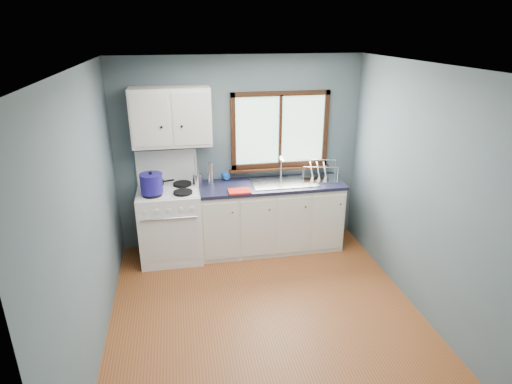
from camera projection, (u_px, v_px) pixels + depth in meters
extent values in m
cube|color=brown|center=(267.00, 319.00, 4.42)|extent=(3.20, 3.60, 0.02)
cube|color=white|center=(270.00, 66.00, 3.51)|extent=(3.20, 3.60, 0.02)
cube|color=#4E5E63|center=(240.00, 154.00, 5.63)|extent=(3.20, 0.02, 2.50)
cube|color=#4E5E63|center=(339.00, 337.00, 2.31)|extent=(3.20, 0.02, 2.50)
cube|color=#4E5E63|center=(86.00, 220.00, 3.69)|extent=(0.02, 3.60, 2.50)
cube|color=#4E5E63|center=(427.00, 195.00, 4.24)|extent=(0.02, 3.60, 2.50)
cube|color=white|center=(171.00, 225.00, 5.43)|extent=(0.76, 0.65, 0.92)
cube|color=white|center=(167.00, 166.00, 5.47)|extent=(0.76, 0.05, 0.44)
cube|color=silver|center=(168.00, 191.00, 5.27)|extent=(0.72, 0.59, 0.01)
cylinder|color=black|center=(152.00, 194.00, 5.09)|extent=(0.23, 0.23, 0.03)
cylinder|color=black|center=(183.00, 192.00, 5.15)|extent=(0.23, 0.23, 0.03)
cylinder|color=black|center=(153.00, 186.00, 5.36)|extent=(0.23, 0.23, 0.03)
cylinder|color=black|center=(182.00, 184.00, 5.43)|extent=(0.23, 0.23, 0.03)
cylinder|color=silver|center=(169.00, 219.00, 5.03)|extent=(0.66, 0.02, 0.02)
cube|color=silver|center=(171.00, 240.00, 5.16)|extent=(0.66, 0.01, 0.55)
cube|color=silver|center=(270.00, 217.00, 5.69)|extent=(1.85, 0.60, 0.88)
cube|color=black|center=(270.00, 243.00, 5.85)|extent=(1.85, 0.54, 0.08)
cube|color=black|center=(271.00, 185.00, 5.52)|extent=(1.89, 0.64, 0.04)
cube|color=silver|center=(284.00, 182.00, 5.54)|extent=(0.84, 0.46, 0.01)
cube|color=silver|center=(269.00, 189.00, 5.53)|extent=(0.36, 0.40, 0.14)
cube|color=silver|center=(299.00, 187.00, 5.60)|extent=(0.36, 0.40, 0.14)
cylinder|color=silver|center=(281.00, 168.00, 5.68)|extent=(0.02, 0.02, 0.28)
cylinder|color=silver|center=(282.00, 160.00, 5.56)|extent=(0.02, 0.16, 0.02)
sphere|color=silver|center=(281.00, 158.00, 5.63)|extent=(0.04, 0.04, 0.04)
cube|color=#9EC6A8|center=(280.00, 130.00, 5.59)|extent=(1.22, 0.01, 0.92)
cube|color=black|center=(281.00, 94.00, 5.40)|extent=(1.30, 0.05, 0.06)
cube|color=black|center=(280.00, 164.00, 5.74)|extent=(1.30, 0.05, 0.06)
cube|color=black|center=(233.00, 132.00, 5.47)|extent=(0.06, 0.05, 1.00)
cube|color=black|center=(326.00, 128.00, 5.68)|extent=(0.06, 0.05, 1.00)
cube|color=black|center=(280.00, 130.00, 5.57)|extent=(0.03, 0.05, 0.92)
cube|color=black|center=(280.00, 169.00, 5.73)|extent=(1.36, 0.10, 0.03)
cube|color=silver|center=(171.00, 117.00, 5.12)|extent=(0.95, 0.32, 0.70)
cube|color=silver|center=(150.00, 121.00, 4.92)|extent=(0.44, 0.01, 0.62)
cube|color=silver|center=(192.00, 119.00, 5.00)|extent=(0.44, 0.01, 0.62)
sphere|color=black|center=(161.00, 127.00, 4.96)|extent=(0.03, 0.03, 0.03)
sphere|color=black|center=(182.00, 126.00, 5.00)|extent=(0.03, 0.03, 0.03)
cylinder|color=black|center=(153.00, 183.00, 5.34)|extent=(0.32, 0.32, 0.05)
cube|color=black|center=(168.00, 181.00, 5.42)|extent=(0.15, 0.06, 0.02)
cylinder|color=navy|center=(151.00, 184.00, 5.06)|extent=(0.33, 0.33, 0.22)
cylinder|color=navy|center=(151.00, 175.00, 5.02)|extent=(0.34, 0.34, 0.02)
sphere|color=black|center=(150.00, 173.00, 5.01)|extent=(0.05, 0.05, 0.04)
cylinder|color=silver|center=(198.00, 180.00, 5.42)|extent=(0.16, 0.16, 0.16)
cylinder|color=silver|center=(198.00, 167.00, 5.38)|extent=(0.01, 0.01, 0.23)
cylinder|color=silver|center=(195.00, 166.00, 5.36)|extent=(0.01, 0.01, 0.27)
cylinder|color=silver|center=(198.00, 169.00, 5.35)|extent=(0.01, 0.01, 0.21)
cylinder|color=silver|center=(210.00, 174.00, 5.40)|extent=(0.08, 0.08, 0.30)
imported|color=#1452B6|center=(227.00, 171.00, 5.57)|extent=(0.12, 0.12, 0.26)
cube|color=red|center=(239.00, 191.00, 5.23)|extent=(0.27, 0.20, 0.02)
cube|color=silver|center=(319.00, 178.00, 5.67)|extent=(0.53, 0.46, 0.02)
cylinder|color=silver|center=(304.00, 175.00, 5.50)|extent=(0.01, 0.01, 0.22)
cylinder|color=silver|center=(338.00, 176.00, 5.47)|extent=(0.01, 0.01, 0.22)
cylinder|color=silver|center=(303.00, 167.00, 5.81)|extent=(0.01, 0.01, 0.22)
cylinder|color=silver|center=(335.00, 168.00, 5.77)|extent=(0.01, 0.01, 0.22)
cylinder|color=silver|center=(321.00, 167.00, 5.45)|extent=(0.42, 0.12, 0.01)
cylinder|color=silver|center=(319.00, 160.00, 5.75)|extent=(0.42, 0.12, 0.01)
cylinder|color=white|center=(312.00, 170.00, 5.64)|extent=(0.12, 0.25, 0.24)
cylinder|color=white|center=(318.00, 170.00, 5.64)|extent=(0.12, 0.25, 0.24)
cylinder|color=white|center=(325.00, 171.00, 5.63)|extent=(0.12, 0.25, 0.24)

